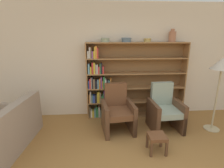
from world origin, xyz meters
TOP-DOWN VIEW (x-y plane):
  - wall_back at (0.00, 2.70)m, footprint 12.00×0.06m
  - bookshelf at (0.03, 2.53)m, footprint 2.40×0.30m
  - bowl_copper at (-0.49, 2.51)m, footprint 0.21×0.21m
  - bowl_cream at (0.00, 2.51)m, footprint 0.24×0.24m
  - bowl_slate at (0.49, 2.51)m, footprint 0.17×0.17m
  - vase_tall at (1.08, 2.51)m, footprint 0.17×0.17m
  - couch at (-2.37, 1.32)m, footprint 1.00×1.65m
  - armchair_leather at (-0.26, 1.84)m, footprint 0.71×0.75m
  - armchair_cushioned at (0.77, 1.84)m, footprint 0.68×0.71m
  - floor_lamp at (1.82, 1.71)m, footprint 0.43×0.43m
  - footstool at (0.35, 1.03)m, footprint 0.30×0.30m

SIDE VIEW (x-z plane):
  - footstool at x=0.35m, z-range 0.09..0.42m
  - couch at x=-2.37m, z-range -0.13..0.72m
  - armchair_leather at x=-0.26m, z-range -0.07..0.92m
  - armchair_cushioned at x=0.77m, z-range -0.07..0.92m
  - bookshelf at x=0.03m, z-range -0.04..1.81m
  - floor_lamp at x=1.82m, z-range 0.59..2.16m
  - wall_back at x=0.00m, z-range 0.00..2.75m
  - bowl_slate at x=0.49m, z-range 1.85..1.93m
  - bowl_copper at x=-0.49m, z-range 1.85..1.94m
  - bowl_cream at x=0.00m, z-range 1.85..1.95m
  - vase_tall at x=1.08m, z-range 1.82..2.12m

